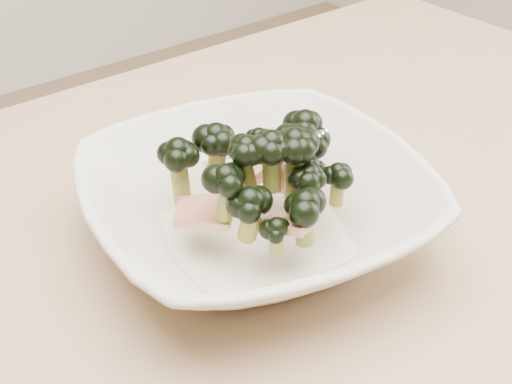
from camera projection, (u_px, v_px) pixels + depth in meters
dining_table at (268, 332)px, 0.67m from camera, size 1.20×0.80×0.75m
broccoli_dish at (258, 201)px, 0.61m from camera, size 0.34×0.34×0.12m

